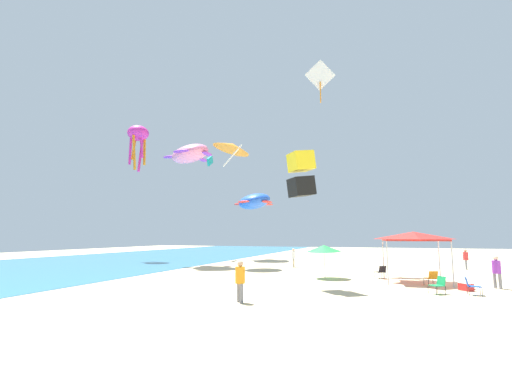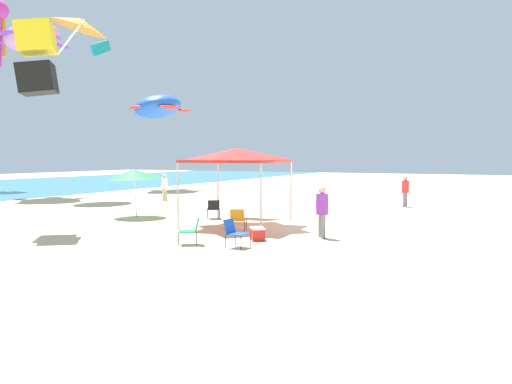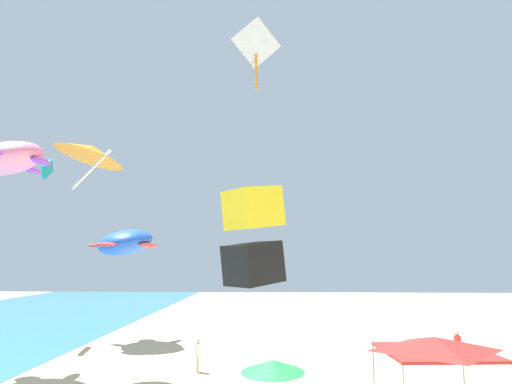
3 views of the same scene
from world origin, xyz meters
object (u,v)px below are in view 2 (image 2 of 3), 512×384
(person_far_stroller, at_px, (322,208))
(kite_delta_orange, at_px, (79,23))
(folding_chair_left_of_tent, at_px, (191,229))
(kite_parafoil_teal, at_px, (101,48))
(person_watching_sky, at_px, (405,189))
(kite_box_yellow, at_px, (37,58))
(cooler_box, at_px, (257,234))
(person_near_umbrella, at_px, (164,185))
(kite_turtle_pink, at_px, (32,37))
(canopy_tent, at_px, (237,156))
(folding_chair_near_cooler, at_px, (214,208))
(folding_chair_right_of_tent, at_px, (235,231))
(kite_turtle_blue, at_px, (158,107))
(beach_umbrella, at_px, (134,174))
(folding_chair_facing_ocean, at_px, (238,218))

(person_far_stroller, distance_m, kite_delta_orange, 21.98)
(folding_chair_left_of_tent, distance_m, kite_parafoil_teal, 30.75)
(person_far_stroller, relative_size, person_watching_sky, 1.03)
(person_far_stroller, height_order, kite_box_yellow, kite_box_yellow)
(cooler_box, xyz_separation_m, kite_parafoil_teal, (17.23, 23.04, 11.46))
(person_near_umbrella, bearing_deg, kite_box_yellow, 7.69)
(cooler_box, distance_m, kite_turtle_pink, 25.03)
(canopy_tent, relative_size, folding_chair_near_cooler, 4.33)
(folding_chair_right_of_tent, xyz_separation_m, kite_turtle_blue, (18.97, 17.44, 6.12))
(canopy_tent, height_order, beach_umbrella, canopy_tent)
(cooler_box, relative_size, kite_delta_orange, 0.16)
(kite_delta_orange, distance_m, kite_box_yellow, 14.17)
(folding_chair_right_of_tent, height_order, kite_parafoil_teal, kite_parafoil_teal)
(person_far_stroller, relative_size, kite_delta_orange, 0.37)
(folding_chair_left_of_tent, height_order, kite_turtle_blue, kite_turtle_blue)
(folding_chair_near_cooler, relative_size, cooler_box, 1.10)
(cooler_box, xyz_separation_m, kite_turtle_pink, (8.89, 21.00, 10.31))
(person_near_umbrella, bearing_deg, cooler_box, 40.34)
(folding_chair_near_cooler, bearing_deg, person_near_umbrella, -74.13)
(person_near_umbrella, xyz_separation_m, kite_parafoil_teal, (7.32, 11.90, 10.72))
(person_near_umbrella, distance_m, kite_box_yellow, 12.96)
(kite_turtle_blue, relative_size, kite_delta_orange, 1.27)
(kite_turtle_blue, distance_m, kite_delta_orange, 9.88)
(canopy_tent, xyz_separation_m, person_watching_sky, (10.02, -4.58, -1.71))
(folding_chair_left_of_tent, xyz_separation_m, kite_delta_orange, (10.28, 15.08, 10.35))
(kite_turtle_blue, height_order, kite_box_yellow, kite_turtle_blue)
(person_watching_sky, bearing_deg, canopy_tent, 164.46)
(folding_chair_left_of_tent, distance_m, cooler_box, 2.15)
(folding_chair_right_of_tent, height_order, kite_box_yellow, kite_box_yellow)
(kite_box_yellow, bearing_deg, folding_chair_near_cooler, -75.49)
(folding_chair_left_of_tent, height_order, person_watching_sky, person_watching_sky)
(canopy_tent, bearing_deg, person_far_stroller, -107.37)
(beach_umbrella, distance_m, folding_chair_near_cooler, 3.86)
(cooler_box, bearing_deg, person_near_umbrella, 48.36)
(person_near_umbrella, bearing_deg, canopy_tent, 42.62)
(folding_chair_facing_ocean, bearing_deg, folding_chair_left_of_tent, 67.55)
(cooler_box, height_order, person_far_stroller, person_far_stroller)
(kite_delta_orange, relative_size, kite_box_yellow, 1.80)
(canopy_tent, distance_m, kite_box_yellow, 7.87)
(canopy_tent, xyz_separation_m, kite_delta_orange, (6.22, 14.42, 8.15))
(kite_box_yellow, bearing_deg, person_watching_sky, -75.98)
(folding_chair_right_of_tent, distance_m, folding_chair_left_of_tent, 1.40)
(folding_chair_left_of_tent, xyz_separation_m, kite_box_yellow, (0.04, 6.49, 5.62))
(person_far_stroller, bearing_deg, kite_turtle_pink, -143.92)
(folding_chair_near_cooler, height_order, kite_turtle_pink, kite_turtle_pink)
(person_far_stroller, bearing_deg, folding_chair_facing_ocean, -124.42)
(canopy_tent, height_order, folding_chair_facing_ocean, canopy_tent)
(folding_chair_left_of_tent, bearing_deg, kite_turtle_pink, -152.91)
(folding_chair_right_of_tent, xyz_separation_m, kite_parafoil_teal, (18.63, 23.00, 11.19))
(kite_delta_orange, bearing_deg, folding_chair_left_of_tent, -149.93)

